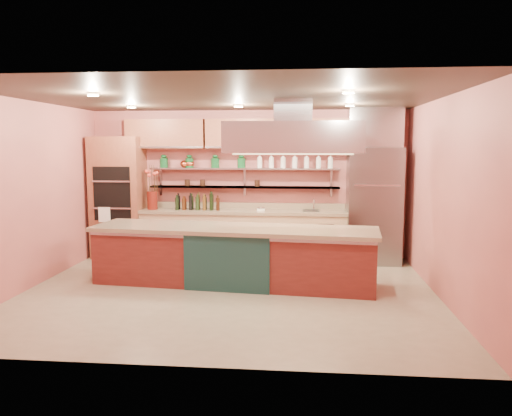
# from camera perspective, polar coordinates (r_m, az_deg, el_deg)

# --- Properties ---
(floor) EXTENTS (6.00, 5.00, 0.02)m
(floor) POSITION_cam_1_polar(r_m,az_deg,el_deg) (7.42, -3.14, -9.65)
(floor) COLOR gray
(floor) RESTS_ON ground
(ceiling) EXTENTS (6.00, 5.00, 0.02)m
(ceiling) POSITION_cam_1_polar(r_m,az_deg,el_deg) (7.14, -3.30, 12.50)
(ceiling) COLOR black
(ceiling) RESTS_ON wall_back
(wall_back) EXTENTS (6.00, 0.04, 2.80)m
(wall_back) POSITION_cam_1_polar(r_m,az_deg,el_deg) (9.61, -0.99, 2.77)
(wall_back) COLOR #BC5F59
(wall_back) RESTS_ON floor
(wall_front) EXTENTS (6.00, 0.04, 2.80)m
(wall_front) POSITION_cam_1_polar(r_m,az_deg,el_deg) (4.71, -7.77, -1.86)
(wall_front) COLOR #BC5F59
(wall_front) RESTS_ON floor
(wall_left) EXTENTS (0.04, 5.00, 2.80)m
(wall_left) POSITION_cam_1_polar(r_m,az_deg,el_deg) (8.15, -24.57, 1.34)
(wall_left) COLOR #BC5F59
(wall_left) RESTS_ON floor
(wall_right) EXTENTS (0.04, 5.00, 2.80)m
(wall_right) POSITION_cam_1_polar(r_m,az_deg,el_deg) (7.32, 20.68, 0.94)
(wall_right) COLOR #BC5F59
(wall_right) RESTS_ON floor
(oven_stack) EXTENTS (0.95, 0.64, 2.30)m
(oven_stack) POSITION_cam_1_polar(r_m,az_deg,el_deg) (9.90, -15.43, 1.19)
(oven_stack) COLOR brown
(oven_stack) RESTS_ON floor
(refrigerator) EXTENTS (0.95, 0.72, 2.10)m
(refrigerator) POSITION_cam_1_polar(r_m,az_deg,el_deg) (9.32, 13.28, 0.28)
(refrigerator) COLOR slate
(refrigerator) RESTS_ON floor
(back_counter) EXTENTS (3.84, 0.64, 0.93)m
(back_counter) POSITION_cam_1_polar(r_m,az_deg,el_deg) (9.44, -1.48, -3.04)
(back_counter) COLOR tan
(back_counter) RESTS_ON floor
(wall_shelf_lower) EXTENTS (3.60, 0.26, 0.03)m
(wall_shelf_lower) POSITION_cam_1_polar(r_m,az_deg,el_deg) (9.49, -1.37, 2.41)
(wall_shelf_lower) COLOR #A4A5AB
(wall_shelf_lower) RESTS_ON wall_back
(wall_shelf_upper) EXTENTS (3.60, 0.26, 0.03)m
(wall_shelf_upper) POSITION_cam_1_polar(r_m,az_deg,el_deg) (9.47, -1.38, 4.52)
(wall_shelf_upper) COLOR #A4A5AB
(wall_shelf_upper) RESTS_ON wall_back
(upper_cabinets) EXTENTS (4.60, 0.36, 0.55)m
(upper_cabinets) POSITION_cam_1_polar(r_m,az_deg,el_deg) (9.41, -1.12, 8.46)
(upper_cabinets) COLOR brown
(upper_cabinets) RESTS_ON wall_back
(range_hood) EXTENTS (2.00, 1.00, 0.45)m
(range_hood) POSITION_cam_1_polar(r_m,az_deg,el_deg) (7.48, 4.27, 8.02)
(range_hood) COLOR #A4A5AB
(range_hood) RESTS_ON ceiling
(ceiling_downlights) EXTENTS (4.00, 2.80, 0.02)m
(ceiling_downlights) POSITION_cam_1_polar(r_m,az_deg,el_deg) (7.33, -3.05, 12.12)
(ceiling_downlights) COLOR #FFE5A5
(ceiling_downlights) RESTS_ON ceiling
(island) EXTENTS (4.35, 1.35, 0.89)m
(island) POSITION_cam_1_polar(r_m,az_deg,el_deg) (7.74, -2.56, -5.45)
(island) COLOR maroon
(island) RESTS_ON floor
(flower_vase) EXTENTS (0.23, 0.23, 0.34)m
(flower_vase) POSITION_cam_1_polar(r_m,az_deg,el_deg) (9.66, -11.76, 0.87)
(flower_vase) COLOR #5A130D
(flower_vase) RESTS_ON back_counter
(oil_bottle_cluster) EXTENTS (0.93, 0.60, 0.29)m
(oil_bottle_cluster) POSITION_cam_1_polar(r_m,az_deg,el_deg) (9.44, -6.66, 0.66)
(oil_bottle_cluster) COLOR black
(oil_bottle_cluster) RESTS_ON back_counter
(kitchen_scale) EXTENTS (0.17, 0.15, 0.08)m
(kitchen_scale) POSITION_cam_1_polar(r_m,az_deg,el_deg) (9.28, 0.58, -0.05)
(kitchen_scale) COLOR white
(kitchen_scale) RESTS_ON back_counter
(bar_faucet) EXTENTS (0.04, 0.04, 0.22)m
(bar_faucet) POSITION_cam_1_polar(r_m,az_deg,el_deg) (9.34, 6.63, 0.38)
(bar_faucet) COLOR silver
(bar_faucet) RESTS_ON back_counter
(copper_kettle) EXTENTS (0.20, 0.20, 0.14)m
(copper_kettle) POSITION_cam_1_polar(r_m,az_deg,el_deg) (9.67, -8.17, 5.00)
(copper_kettle) COLOR #CA532E
(copper_kettle) RESTS_ON wall_shelf_upper
(green_canister) EXTENTS (0.17, 0.17, 0.16)m
(green_canister) POSITION_cam_1_polar(r_m,az_deg,el_deg) (9.55, -4.76, 5.09)
(green_canister) COLOR #0F481F
(green_canister) RESTS_ON wall_shelf_upper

